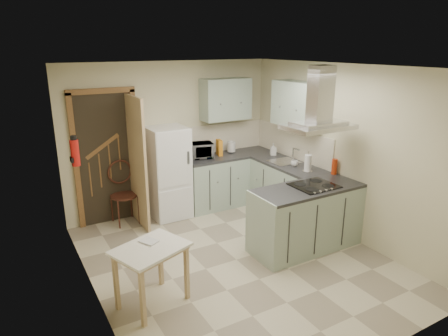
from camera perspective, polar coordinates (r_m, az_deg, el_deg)
floor at (r=5.46m, az=1.78°, el=-12.95°), size 4.20×4.20×0.00m
ceiling at (r=4.73m, az=2.07°, el=14.26°), size 4.20×4.20×0.00m
back_wall at (r=6.76m, az=-7.53°, el=4.31°), size 3.60×0.00×3.60m
left_wall at (r=4.33m, az=-18.82°, el=-3.92°), size 0.00×4.20×4.20m
right_wall at (r=6.06m, az=16.54°, el=2.23°), size 0.00×4.20×4.20m
doorway at (r=6.46m, az=-16.38°, el=1.31°), size 1.10×0.12×2.10m
fridge at (r=6.55m, az=-7.95°, el=-0.66°), size 0.60×0.60×1.50m
counter_back at (r=7.00m, az=-1.33°, el=-1.92°), size 1.08×0.60×0.90m
counter_right at (r=6.90m, az=7.53°, el=-2.36°), size 0.60×1.95×0.90m
splashback at (r=7.18m, az=-0.37°, el=4.41°), size 1.68×0.02×0.50m
wall_cabinet_back at (r=6.92m, az=0.23°, el=9.80°), size 0.85×0.35×0.70m
wall_cabinet_right at (r=6.43m, az=10.42°, el=8.96°), size 0.35×0.90×0.70m
peninsula at (r=5.68m, az=11.69°, el=-6.96°), size 1.55×0.65×0.90m
hob at (r=5.58m, az=12.75°, el=-2.45°), size 0.58×0.50×0.01m
extractor_hood at (r=5.37m, az=13.32°, el=5.76°), size 0.90×0.55×0.10m
sink at (r=6.63m, az=8.60°, el=0.92°), size 0.45×0.40×0.01m
fire_extinguisher at (r=5.12m, az=-20.51°, el=2.04°), size 0.10×0.10×0.32m
drop_leaf_table at (r=4.54m, az=-10.23°, el=-14.92°), size 0.89×0.78×0.69m
bentwood_chair at (r=6.52m, az=-14.07°, el=-3.87°), size 0.43×0.43×0.91m
microwave at (r=6.77m, az=-3.61°, el=2.51°), size 0.52×0.41×0.26m
kettle at (r=7.11m, az=1.06°, el=3.08°), size 0.19×0.19×0.22m
cereal_box at (r=6.92m, az=-0.67°, el=2.94°), size 0.11×0.19×0.27m
soap_bottle at (r=6.99m, az=7.04°, el=2.66°), size 0.12×0.12×0.21m
paper_towel at (r=6.15m, az=11.90°, el=0.72°), size 0.13×0.13×0.27m
cup at (r=6.41m, az=10.02°, el=0.65°), size 0.14×0.14×0.09m
red_bottle at (r=6.12m, az=15.48°, el=0.18°), size 0.10×0.10×0.23m
book at (r=4.42m, az=-11.34°, el=-10.16°), size 0.21×0.24×0.09m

